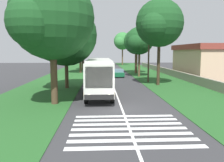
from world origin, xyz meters
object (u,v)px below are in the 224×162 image
trailing_car_2 (99,68)px  utility_pole (149,57)px  trailing_car_1 (101,70)px  roadside_building (211,61)px  roadside_tree_right_1 (136,43)px  trailing_car_0 (119,73)px  roadside_tree_left_0 (82,41)px  roadside_tree_left_2 (51,20)px  coach_bus (99,75)px  roadside_tree_left_1 (79,40)px  roadside_tree_right_3 (139,42)px  roadside_tree_left_3 (64,37)px  roadside_tree_right_2 (158,24)px  roadside_tree_right_0 (122,41)px

trailing_car_2 → utility_pole: utility_pole is taller
trailing_car_1 → roadside_building: roadside_building is taller
roadside_tree_right_1 → trailing_car_0: bearing=149.5°
trailing_car_1 → roadside_tree_left_0: (9.32, 4.55, 6.52)m
roadside_tree_left_2 → roadside_building: bearing=-49.2°
trailing_car_1 → roadside_tree_left_0: 12.25m
coach_bus → trailing_car_2: coach_bus is taller
trailing_car_0 → trailing_car_2: (12.23, 3.59, 0.00)m
roadside_building → trailing_car_2: bearing=55.2°
trailing_car_1 → utility_pole: bearing=-154.8°
roadside_tree_left_2 → roadside_tree_left_1: bearing=0.8°
roadside_tree_right_3 → roadside_tree_left_2: bearing=153.4°
roadside_tree_left_1 → roadside_tree_left_3: roadside_tree_left_1 is taller
trailing_car_0 → trailing_car_2: 12.74m
roadside_tree_left_0 → roadside_tree_left_3: roadside_tree_left_3 is taller
coach_bus → roadside_tree_left_2: size_ratio=1.04×
trailing_car_0 → roadside_building: bearing=-95.5°
roadside_tree_left_1 → coach_bus: bearing=-170.5°
roadside_tree_left_0 → roadside_tree_right_2: (-27.26, -12.15, 0.90)m
roadside_tree_left_2 → roadside_tree_right_3: (21.97, -10.99, -0.78)m
trailing_car_2 → roadside_tree_left_2: size_ratio=0.40×
roadside_tree_left_1 → roadside_tree_right_3: bearing=-127.0°
coach_bus → trailing_car_1: 24.93m
coach_bus → roadside_tree_left_0: size_ratio=1.12×
roadside_tree_right_0 → roadside_tree_right_1: (-30.97, 0.01, -1.59)m
trailing_car_0 → roadside_tree_left_1: roadside_tree_left_1 is taller
trailing_car_0 → trailing_car_1: (6.88, 3.25, 0.00)m
roadside_tree_right_1 → utility_pole: size_ratio=1.29×
roadside_tree_left_3 → roadside_tree_right_1: size_ratio=1.11×
trailing_car_2 → utility_pole: bearing=-160.1°
roadside_tree_left_1 → roadside_building: bearing=-112.9°
roadside_tree_left_0 → roadside_tree_right_1: bearing=-128.0°
roadside_tree_left_0 → roadside_tree_left_2: 38.19m
trailing_car_2 → roadside_tree_right_2: 25.70m
roadside_tree_right_0 → roadside_tree_left_1: bearing=157.9°
roadside_tree_left_1 → roadside_tree_left_2: 30.57m
roadside_tree_right_0 → roadside_tree_right_2: bearing=-179.7°
trailing_car_2 → roadside_building: (-13.80, -19.87, 2.27)m
roadside_tree_left_3 → roadside_tree_right_2: size_ratio=0.91×
roadside_tree_left_1 → roadside_building: 26.48m
trailing_car_1 → trailing_car_2: same height
coach_bus → trailing_car_2: (30.23, 0.19, -1.48)m
roadside_tree_left_3 → roadside_tree_right_1: roadside_tree_left_3 is taller
coach_bus → roadside_tree_left_3: 7.71m
roadside_tree_left_1 → trailing_car_1: bearing=-110.4°
roadside_tree_left_2 → roadside_tree_right_2: (10.93, -11.75, 0.97)m
trailing_car_1 → roadside_tree_left_3: bearing=167.5°
roadside_tree_left_3 → coach_bus: bearing=-139.2°
roadside_tree_left_2 → trailing_car_2: bearing=-6.3°
coach_bus → utility_pole: 12.36m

